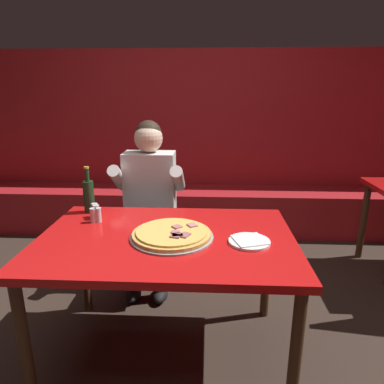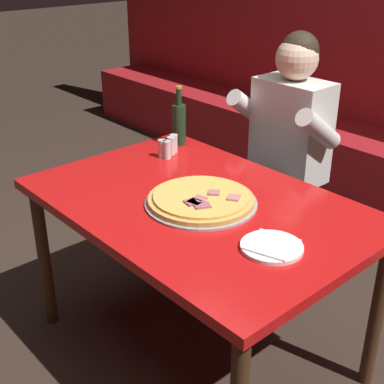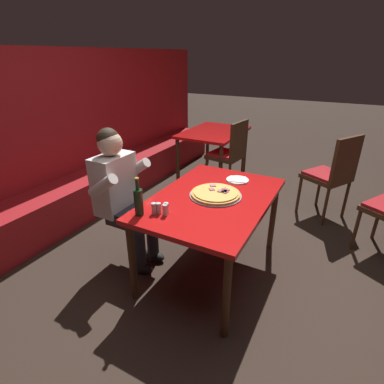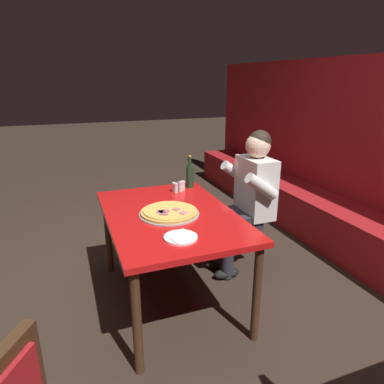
{
  "view_description": "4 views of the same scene",
  "coord_description": "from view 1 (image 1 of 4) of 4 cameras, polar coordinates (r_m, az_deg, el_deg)",
  "views": [
    {
      "loc": [
        0.22,
        -1.65,
        1.48
      ],
      "look_at": [
        0.13,
        0.09,
        0.97
      ],
      "focal_mm": 32.0,
      "sensor_mm": 36.0,
      "label": 1
    },
    {
      "loc": [
        1.38,
        -1.26,
        1.68
      ],
      "look_at": [
        -0.1,
        0.06,
        0.73
      ],
      "focal_mm": 50.0,
      "sensor_mm": 36.0,
      "label": 2
    },
    {
      "loc": [
        -2.05,
        -0.9,
        1.82
      ],
      "look_at": [
        0.06,
        0.22,
        0.72
      ],
      "focal_mm": 28.0,
      "sensor_mm": 36.0,
      "label": 3
    },
    {
      "loc": [
        2.23,
        -0.67,
        1.68
      ],
      "look_at": [
        0.2,
        0.1,
        0.95
      ],
      "focal_mm": 32.0,
      "sensor_mm": 36.0,
      "label": 4
    }
  ],
  "objects": [
    {
      "name": "ground_plane",
      "position": [
        2.23,
        -3.87,
        -25.18
      ],
      "size": [
        24.0,
        24.0,
        0.0
      ],
      "primitive_type": "plane",
      "color": "#33261E"
    },
    {
      "name": "booth_wall_panel",
      "position": [
        3.87,
        -0.45,
        8.67
      ],
      "size": [
        6.8,
        0.16,
        1.9
      ],
      "primitive_type": "cube",
      "color": "#A3191E",
      "rests_on": "ground_plane"
    },
    {
      "name": "booth_bench",
      "position": [
        3.73,
        -0.7,
        -3.04
      ],
      "size": [
        6.46,
        0.48,
        0.46
      ],
      "primitive_type": "cube",
      "color": "#A3191E",
      "rests_on": "ground_plane"
    },
    {
      "name": "main_dining_table",
      "position": [
        1.85,
        -4.28,
        -9.56
      ],
      "size": [
        1.34,
        0.9,
        0.75
      ],
      "color": "#422816",
      "rests_on": "ground_plane"
    },
    {
      "name": "pizza",
      "position": [
        1.79,
        -3.38,
        -7.05
      ],
      "size": [
        0.44,
        0.44,
        0.05
      ],
      "color": "#9E9EA3",
      "rests_on": "main_dining_table"
    },
    {
      "name": "plate_white_paper",
      "position": [
        1.76,
        9.53,
        -8.11
      ],
      "size": [
        0.21,
        0.21,
        0.02
      ],
      "color": "white",
      "rests_on": "main_dining_table"
    },
    {
      "name": "beer_bottle",
      "position": [
        2.22,
        -16.83,
        -0.52
      ],
      "size": [
        0.07,
        0.07,
        0.29
      ],
      "color": "#19381E",
      "rests_on": "main_dining_table"
    },
    {
      "name": "shaker_parmesan",
      "position": [
        2.15,
        -15.87,
        -3.05
      ],
      "size": [
        0.04,
        0.04,
        0.09
      ],
      "color": "silver",
      "rests_on": "main_dining_table"
    },
    {
      "name": "shaker_red_pepper_flakes",
      "position": [
        2.11,
        -15.66,
        -3.34
      ],
      "size": [
        0.04,
        0.04,
        0.09
      ],
      "color": "silver",
      "rests_on": "main_dining_table"
    },
    {
      "name": "shaker_black_pepper",
      "position": [
        2.06,
        -16.12,
        -3.86
      ],
      "size": [
        0.04,
        0.04,
        0.09
      ],
      "color": "silver",
      "rests_on": "main_dining_table"
    },
    {
      "name": "shaker_oregano",
      "position": [
        2.06,
        -15.36,
        -3.81
      ],
      "size": [
        0.04,
        0.04,
        0.09
      ],
      "color": "silver",
      "rests_on": "main_dining_table"
    },
    {
      "name": "diner_seated_blue_shirt",
      "position": [
        2.57,
        -7.24,
        -1.12
      ],
      "size": [
        0.53,
        0.53,
        1.27
      ],
      "color": "black",
      "rests_on": "ground_plane"
    }
  ]
}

